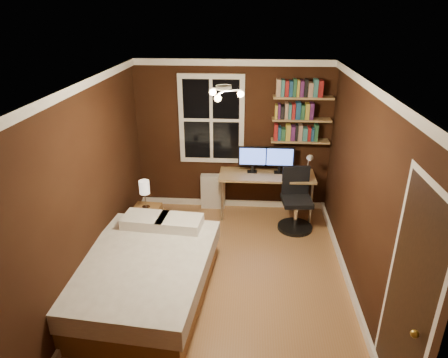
# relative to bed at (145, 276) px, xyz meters

# --- Properties ---
(floor) EXTENTS (4.20, 4.20, 0.00)m
(floor) POSITION_rel_bed_xyz_m (0.91, 0.40, -0.30)
(floor) COLOR #99673D
(floor) RESTS_ON ground
(wall_back) EXTENTS (3.20, 0.04, 2.50)m
(wall_back) POSITION_rel_bed_xyz_m (0.91, 2.50, 0.95)
(wall_back) COLOR black
(wall_back) RESTS_ON ground
(wall_left) EXTENTS (0.04, 4.20, 2.50)m
(wall_left) POSITION_rel_bed_xyz_m (-0.69, 0.40, 0.95)
(wall_left) COLOR black
(wall_left) RESTS_ON ground
(wall_right) EXTENTS (0.04, 4.20, 2.50)m
(wall_right) POSITION_rel_bed_xyz_m (2.51, 0.40, 0.95)
(wall_right) COLOR black
(wall_right) RESTS_ON ground
(ceiling) EXTENTS (3.20, 4.20, 0.02)m
(ceiling) POSITION_rel_bed_xyz_m (0.91, 0.40, 2.20)
(ceiling) COLOR white
(ceiling) RESTS_ON wall_back
(window) EXTENTS (1.06, 0.06, 1.46)m
(window) POSITION_rel_bed_xyz_m (0.56, 2.46, 1.25)
(window) COLOR white
(window) RESTS_ON wall_back
(door) EXTENTS (0.03, 0.82, 2.05)m
(door) POSITION_rel_bed_xyz_m (2.50, -1.15, 0.73)
(door) COLOR black
(door) RESTS_ON ground
(door_knob) EXTENTS (0.06, 0.06, 0.06)m
(door_knob) POSITION_rel_bed_xyz_m (2.46, -1.45, 0.70)
(door_knob) COLOR gold
(door_knob) RESTS_ON door
(ceiling_fixture) EXTENTS (0.44, 0.44, 0.18)m
(ceiling_fixture) POSITION_rel_bed_xyz_m (0.91, 0.30, 2.10)
(ceiling_fixture) COLOR beige
(ceiling_fixture) RESTS_ON ceiling
(bookshelf_lower) EXTENTS (0.92, 0.22, 0.03)m
(bookshelf_lower) POSITION_rel_bed_xyz_m (1.99, 2.38, 0.95)
(bookshelf_lower) COLOR #9B7C4B
(bookshelf_lower) RESTS_ON wall_back
(books_row_lower) EXTENTS (0.66, 0.16, 0.23)m
(books_row_lower) POSITION_rel_bed_xyz_m (1.99, 2.38, 1.08)
(books_row_lower) COLOR maroon
(books_row_lower) RESTS_ON bookshelf_lower
(bookshelf_middle) EXTENTS (0.92, 0.22, 0.03)m
(bookshelf_middle) POSITION_rel_bed_xyz_m (1.99, 2.38, 1.30)
(bookshelf_middle) COLOR #9B7C4B
(bookshelf_middle) RESTS_ON wall_back
(books_row_middle) EXTENTS (0.60, 0.16, 0.23)m
(books_row_middle) POSITION_rel_bed_xyz_m (1.99, 2.38, 1.43)
(books_row_middle) COLOR navy
(books_row_middle) RESTS_ON bookshelf_middle
(bookshelf_upper) EXTENTS (0.92, 0.22, 0.03)m
(bookshelf_upper) POSITION_rel_bed_xyz_m (1.99, 2.38, 1.65)
(bookshelf_upper) COLOR #9B7C4B
(bookshelf_upper) RESTS_ON wall_back
(books_row_upper) EXTENTS (0.66, 0.16, 0.23)m
(books_row_upper) POSITION_rel_bed_xyz_m (1.99, 2.38, 1.78)
(books_row_upper) COLOR #265A39
(books_row_upper) RESTS_ON bookshelf_upper
(bed) EXTENTS (1.64, 2.16, 0.69)m
(bed) POSITION_rel_bed_xyz_m (0.00, 0.00, 0.00)
(bed) COLOR brown
(bed) RESTS_ON ground
(nightstand) EXTENTS (0.41, 0.41, 0.48)m
(nightstand) POSITION_rel_bed_xyz_m (-0.32, 1.37, -0.05)
(nightstand) COLOR brown
(nightstand) RESTS_ON ground
(bedside_lamp) EXTENTS (0.15, 0.15, 0.44)m
(bedside_lamp) POSITION_rel_bed_xyz_m (-0.32, 1.37, 0.41)
(bedside_lamp) COLOR silver
(bedside_lamp) RESTS_ON nightstand
(radiator) EXTENTS (0.41, 0.14, 0.61)m
(radiator) POSITION_rel_bed_xyz_m (0.58, 2.39, 0.01)
(radiator) COLOR beige
(radiator) RESTS_ON ground
(desk) EXTENTS (1.54, 0.58, 0.73)m
(desk) POSITION_rel_bed_xyz_m (1.48, 2.19, 0.38)
(desk) COLOR #9B7C4B
(desk) RESTS_ON ground
(monitor_left) EXTENTS (0.47, 0.12, 0.44)m
(monitor_left) POSITION_rel_bed_xyz_m (1.25, 2.27, 0.66)
(monitor_left) COLOR black
(monitor_left) RESTS_ON desk
(monitor_right) EXTENTS (0.47, 0.12, 0.44)m
(monitor_right) POSITION_rel_bed_xyz_m (1.68, 2.27, 0.66)
(monitor_right) COLOR black
(monitor_right) RESTS_ON desk
(desk_lamp) EXTENTS (0.14, 0.32, 0.44)m
(desk_lamp) POSITION_rel_bed_xyz_m (2.12, 2.08, 0.66)
(desk_lamp) COLOR silver
(desk_lamp) RESTS_ON desk
(office_chair) EXTENTS (0.54, 0.54, 0.98)m
(office_chair) POSITION_rel_bed_xyz_m (1.94, 1.79, 0.08)
(office_chair) COLOR black
(office_chair) RESTS_ON ground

